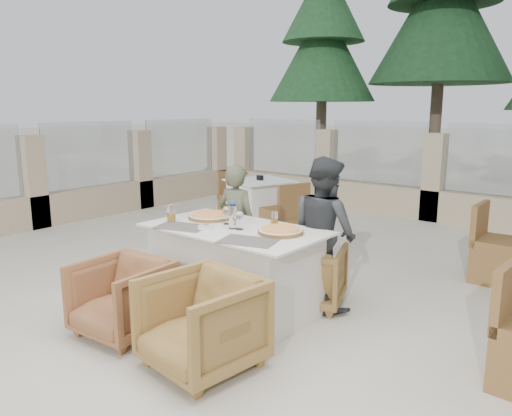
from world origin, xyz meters
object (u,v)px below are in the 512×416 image
Objects in this scene: armchair_near_right at (201,323)px; bg_table_a at (260,206)px; pizza_right at (281,231)px; dining_table at (235,270)px; armchair_far_left at (255,254)px; wine_glass_centre at (227,214)px; pizza_left at (210,216)px; beer_glass_right at (274,219)px; armchair_far_right at (310,275)px; water_bottle at (233,215)px; diner_left at (237,225)px; wine_glass_near at (240,219)px; diner_right at (324,232)px; olive_dish at (206,226)px; armchair_near_left at (122,298)px; beer_glass_left at (171,213)px.

bg_table_a is (-2.12, 3.30, 0.05)m from armchair_near_right.
dining_table is at bearing -167.86° from pizza_right.
wine_glass_centre is at bearing 105.99° from armchair_far_left.
armchair_far_left is 1.86m from armchair_near_right.
beer_glass_right is (0.66, 0.14, 0.04)m from pizza_left.
pizza_right is at bearing 68.39° from armchair_far_right.
water_bottle is 0.34× the size of armchair_near_right.
diner_left reaches higher than beer_glass_right.
wine_glass_centre is 0.15× the size of diner_left.
armchair_far_left is at bearing 120.88° from wine_glass_near.
dining_table is 1.28× the size of diner_left.
wine_glass_centre is at bearing 119.41° from diner_left.
olive_dish is at bearing 70.30° from diner_right.
water_bottle is 0.37× the size of armchair_near_left.
diner_right reaches higher than dining_table.
pizza_left is 0.34× the size of diner_left.
beer_glass_left is 0.11× the size of diner_right.
diner_right is (0.69, 0.55, -0.17)m from wine_glass_centre.
water_bottle reaches higher than pizza_right.
armchair_far_right is (0.59, 0.49, -0.58)m from wine_glass_centre.
beer_glass_left reaches higher than olive_dish.
armchair_far_left is 1.02m from diner_right.
water_bottle is 0.38m from beer_glass_right.
beer_glass_left is at bearing 153.78° from armchair_near_right.
beer_glass_right is 0.65m from armchair_far_right.
armchair_far_left is at bearing -34.15° from bg_table_a.
diner_right is (0.72, 0.79, -0.10)m from olive_dish.
wine_glass_centre is at bearing 130.19° from armchair_near_right.
diner_right is at bearing 34.37° from beer_glass_left.
armchair_far_right is at bearing 54.42° from diner_right.
pizza_left is 1.46m from armchair_near_right.
water_bottle is 0.15× the size of bg_table_a.
armchair_far_left is (0.05, 0.61, -0.51)m from pizza_left.
dining_table is 10.24× the size of beer_glass_left.
olive_dish is at bearing -95.51° from wine_glass_centre.
armchair_near_left is (-0.24, -1.00, -0.55)m from wine_glass_centre.
pizza_right is 2.45× the size of beer_glass_left.
diner_left reaches higher than pizza_left.
pizza_left is at bearing 177.03° from pizza_right.
diner_left reaches higher than pizza_right.
armchair_near_left reaches higher than armchair_far_left.
diner_left is (-0.28, 0.73, -0.17)m from olive_dish.
dining_table is 1.03m from armchair_near_right.
pizza_right is 0.61× the size of armchair_far_right.
armchair_far_right is at bearing 98.67° from armchair_near_right.
pizza_right is at bearing 138.63° from armchair_far_left.
pizza_left is 2.59m from bg_table_a.
diner_right is at bearing 38.40° from wine_glass_centre.
wine_glass_near is at bearing 76.08° from diner_right.
pizza_left is 0.67× the size of armchair_far_right.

